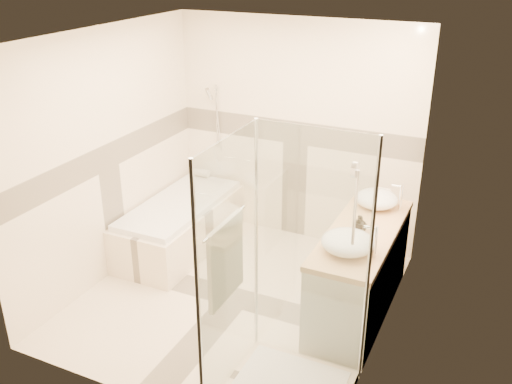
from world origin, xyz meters
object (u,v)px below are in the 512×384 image
at_px(amenity_bottle_a, 358,225).
at_px(vessel_sink_far, 348,242).
at_px(vessel_sink_near, 377,199).
at_px(vanity, 360,271).
at_px(shower_enclosure, 275,335).
at_px(amenity_bottle_b, 361,224).
at_px(bathtub, 180,222).

bearing_deg(amenity_bottle_a, vessel_sink_far, -90.00).
bearing_deg(vessel_sink_near, amenity_bottle_a, -90.00).
xyz_separation_m(vanity, vessel_sink_near, (-0.02, 0.54, 0.51)).
distance_m(vanity, shower_enclosure, 1.31).
bearing_deg(amenity_bottle_b, amenity_bottle_a, -90.00).
distance_m(bathtub, amenity_bottle_a, 2.27).
relative_size(vanity, shower_enclosure, 0.79).
relative_size(vessel_sink_far, amenity_bottle_b, 2.95).
height_order(vessel_sink_far, amenity_bottle_b, vessel_sink_far).
bearing_deg(bathtub, amenity_bottle_a, -12.01).
bearing_deg(amenity_bottle_b, shower_enclosure, -102.38).
height_order(bathtub, amenity_bottle_a, amenity_bottle_a).
distance_m(shower_enclosure, vessel_sink_far, 0.99).
xyz_separation_m(bathtub, amenity_bottle_a, (2.13, -0.45, 0.64)).
xyz_separation_m(vanity, amenity_bottle_b, (-0.02, -0.03, 0.50)).
xyz_separation_m(bathtub, vessel_sink_near, (2.13, 0.19, 0.62)).
bearing_deg(shower_enclosure, vessel_sink_far, 72.12).
distance_m(shower_enclosure, amenity_bottle_b, 1.34).
bearing_deg(amenity_bottle_b, vanity, 54.75).
xyz_separation_m(shower_enclosure, vessel_sink_near, (0.27, 1.81, 0.43)).
height_order(vessel_sink_near, amenity_bottle_a, amenity_bottle_a).
height_order(bathtub, vanity, vanity).
xyz_separation_m(vessel_sink_far, amenity_bottle_a, (0.00, 0.32, 0.01)).
bearing_deg(vessel_sink_far, bathtub, 160.01).
distance_m(shower_enclosure, amenity_bottle_a, 1.28).
xyz_separation_m(vanity, vessel_sink_far, (-0.02, -0.42, 0.51)).
distance_m(vessel_sink_near, vessel_sink_far, 0.96).
bearing_deg(bathtub, amenity_bottle_b, -10.07).
distance_m(bathtub, amenity_bottle_b, 2.25).
bearing_deg(vessel_sink_near, vanity, -87.88).
bearing_deg(amenity_bottle_a, shower_enclosure, -103.15).
xyz_separation_m(vessel_sink_far, amenity_bottle_b, (0.00, 0.40, -0.01)).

